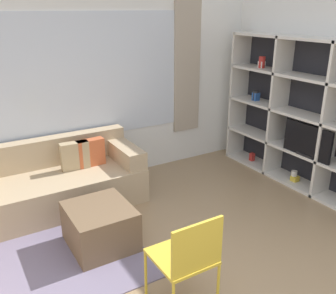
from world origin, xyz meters
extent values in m
cube|color=white|center=(0.00, 3.02, 1.35)|extent=(6.45, 0.07, 2.70)
cube|color=silver|center=(0.00, 2.97, 1.45)|extent=(2.89, 0.01, 1.60)
cube|color=#B2A38E|center=(1.61, 2.96, 1.45)|extent=(0.44, 0.03, 1.90)
cube|color=white|center=(2.66, 1.49, 1.35)|extent=(0.07, 4.18, 2.70)
cube|color=slate|center=(-1.17, 1.63, 0.01)|extent=(2.22, 1.84, 0.01)
cube|color=#232328|center=(2.61, 1.47, 0.97)|extent=(0.02, 2.50, 1.95)
cube|color=silver|center=(2.44, 1.05, 0.97)|extent=(0.37, 0.04, 1.95)
cube|color=silver|center=(2.44, 1.89, 0.97)|extent=(0.37, 0.04, 1.95)
cube|color=silver|center=(2.44, 2.72, 0.97)|extent=(0.37, 0.04, 1.95)
cube|color=silver|center=(2.44, 1.47, 0.02)|extent=(0.37, 2.50, 0.04)
cube|color=silver|center=(2.44, 1.47, 0.49)|extent=(0.37, 2.50, 0.04)
cube|color=silver|center=(2.44, 1.47, 0.97)|extent=(0.37, 2.50, 0.04)
cube|color=silver|center=(2.44, 1.47, 1.46)|extent=(0.37, 2.50, 0.04)
cube|color=silver|center=(2.44, 1.47, 1.93)|extent=(0.37, 2.50, 0.04)
cube|color=black|center=(2.30, 1.24, 0.71)|extent=(0.04, 0.70, 0.41)
cube|color=black|center=(2.32, 1.24, 0.52)|extent=(0.10, 0.24, 0.03)
cube|color=#2856A8|center=(2.42, 2.33, 1.05)|extent=(0.09, 0.09, 0.12)
cylinder|color=white|center=(2.42, 1.47, 0.11)|extent=(0.08, 0.08, 0.14)
cylinder|color=red|center=(2.42, 2.27, 1.56)|extent=(0.09, 0.09, 0.16)
cube|color=white|center=(2.42, 2.27, 1.52)|extent=(0.08, 0.08, 0.09)
cylinder|color=#232328|center=(2.42, 2.33, 1.06)|extent=(0.09, 0.09, 0.14)
cube|color=red|center=(2.42, 2.30, 0.10)|extent=(0.06, 0.06, 0.12)
cube|color=gold|center=(2.42, 1.45, 0.07)|extent=(0.09, 0.09, 0.07)
cube|color=tan|center=(-0.62, 2.48, 0.21)|extent=(2.16, 0.89, 0.42)
cube|color=tan|center=(-0.62, 2.83, 0.60)|extent=(2.16, 0.18, 0.36)
cube|color=tan|center=(0.34, 2.48, 0.53)|extent=(0.24, 0.83, 0.22)
cube|color=#C65B33|center=(-0.09, 2.55, 0.59)|extent=(0.35, 0.14, 0.34)
cube|color=tan|center=(-0.29, 2.55, 0.59)|extent=(0.35, 0.15, 0.34)
cube|color=brown|center=(-0.41, 1.48, 0.22)|extent=(0.61, 0.67, 0.43)
cylinder|color=gold|center=(0.07, 0.61, 0.22)|extent=(0.02, 0.02, 0.44)
cylinder|color=gold|center=(-0.35, 0.61, 0.22)|extent=(0.02, 0.02, 0.44)
cylinder|color=gold|center=(0.07, 0.17, 0.22)|extent=(0.02, 0.02, 0.44)
cube|color=gold|center=(-0.14, 0.39, 0.45)|extent=(0.44, 0.46, 0.02)
cube|color=gold|center=(-0.14, 0.18, 0.66)|extent=(0.44, 0.02, 0.40)
camera|label=1|loc=(-1.49, -1.66, 2.30)|focal=40.00mm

